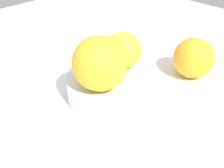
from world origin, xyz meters
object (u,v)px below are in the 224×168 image
object	(u,v)px
orange_in_bowl_1	(100,63)
orange_in_bowl_0	(123,50)
orange_loose_0	(194,58)
fruit_bowl	(112,86)

from	to	relation	value
orange_in_bowl_1	orange_in_bowl_0	bearing A→B (deg)	-74.53
orange_in_bowl_0	orange_in_bowl_1	world-z (taller)	orange_in_bowl_1
orange_in_bowl_0	orange_in_bowl_1	distance (cm)	7.17
orange_in_bowl_1	orange_loose_0	distance (cm)	19.34
orange_in_bowl_1	orange_loose_0	size ratio (longest dim) A/B	1.11
fruit_bowl	orange_loose_0	bearing A→B (deg)	-111.71
fruit_bowl	orange_loose_0	world-z (taller)	orange_loose_0
fruit_bowl	orange_in_bowl_1	xyz separation A→B (cm)	(-0.93, 3.38, 6.05)
fruit_bowl	orange_in_bowl_0	bearing A→B (deg)	-74.43
orange_in_bowl_0	orange_loose_0	size ratio (longest dim) A/B	0.84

